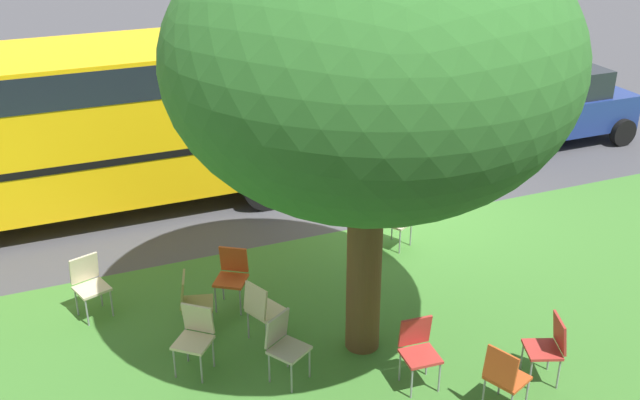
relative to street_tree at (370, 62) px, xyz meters
The scene contains 15 objects.
ground 5.52m from the street_tree, 125.89° to the right, with size 80.00×80.00×0.00m, color #424247.
grass_verge 4.45m from the street_tree, behind, with size 48.00×6.00×0.01m, color #3D752D.
street_tree is the anchor object (origin of this frame).
chair_0 4.33m from the street_tree, 127.21° to the right, with size 0.57×0.57×0.88m.
chair_1 5.00m from the street_tree, 33.57° to the right, with size 0.52×0.53×0.88m.
chair_2 3.50m from the street_tree, 26.47° to the right, with size 0.55×0.54×0.88m.
chair_3 3.89m from the street_tree, ahead, with size 0.59×0.59×0.88m.
chair_4 3.99m from the street_tree, 139.96° to the left, with size 0.54×0.53×0.88m.
chair_5 3.46m from the street_tree, 11.76° to the left, with size 0.57×0.58×0.88m.
chair_6 3.83m from the street_tree, 50.83° to the right, with size 0.57×0.58×0.88m.
chair_7 3.82m from the street_tree, 117.79° to the left, with size 0.55×0.54×0.88m.
chair_8 3.96m from the street_tree, 29.58° to the right, with size 0.52×0.51×0.88m.
chair_9 3.40m from the street_tree, 106.72° to the left, with size 0.45×0.45×0.88m.
parked_car 9.35m from the street_tree, 142.88° to the right, with size 3.70×1.92×1.65m.
school_bus 7.13m from the street_tree, 56.24° to the right, with size 10.40×2.80×2.88m.
Camera 1 is at (5.94, 10.50, 5.86)m, focal length 41.83 mm.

